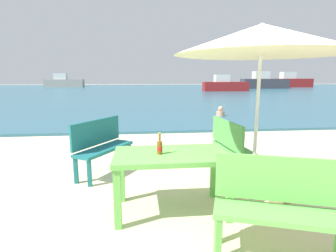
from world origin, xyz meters
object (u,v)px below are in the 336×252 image
Objects in this scene: patio_umbrella at (261,39)px; swimmer_person at (220,112)px; boat_tanker at (264,82)px; boat_cargo_ship at (290,82)px; bench_teal_center at (101,143)px; side_table_wood at (283,182)px; picnic_table_green at (171,162)px; bench_green_right at (231,144)px; bench_green_left at (281,202)px; boat_fishing_trawler at (64,82)px; boat_sailboat at (225,85)px; beer_bottle_amber at (160,147)px.

swimmer_person is (1.88, 7.51, -1.88)m from patio_umbrella.
boat_cargo_ship is at bearing 32.71° from boat_tanker.
side_table_wood is at bearing -31.78° from bench_teal_center.
picnic_table_green is 3.41× the size of swimmer_person.
side_table_wood is at bearing -101.33° from swimmer_person.
bench_green_left is at bearing -97.50° from bench_green_right.
boat_tanker is 1.10× the size of boat_fishing_trawler.
picnic_table_green is 37.37m from boat_tanker.
picnic_table_green is 1.47m from side_table_wood.
bench_teal_center is at bearing 148.22° from side_table_wood.
boat_sailboat is at bearing -140.37° from boat_tanker.
boat_tanker is (15.95, 32.03, 0.39)m from bench_green_right.
bench_green_right is at bearing -71.47° from boat_fishing_trawler.
picnic_table_green is 1.68m from bench_green_right.
bench_teal_center is 0.24× the size of boat_sailboat.
boat_cargo_ship is at bearing 59.46° from bench_green_left.
bench_green_left is (0.90, -0.96, -0.11)m from picnic_table_green.
patio_umbrella is 5.61× the size of swimmer_person.
side_table_wood is 0.11× the size of boat_sailboat.
picnic_table_green is 1.83m from patio_umbrella.
boat_cargo_ship reaches higher than bench_teal_center.
patio_umbrella is at bearing 2.38° from picnic_table_green.
picnic_table_green is 0.61× the size of patio_umbrella.
boat_cargo_ship reaches higher than beer_bottle_amber.
bench_teal_center is 43.40m from boat_cargo_ship.
beer_bottle_amber reaches higher than bench_teal_center.
boat_fishing_trawler is at bearing 108.53° from bench_green_right.
boat_fishing_trawler is at bearing 108.32° from side_table_wood.
beer_bottle_amber is 0.21× the size of bench_green_left.
boat_tanker is 1.28× the size of boat_sailboat.
beer_bottle_amber reaches higher than bench_green_right.
beer_bottle_amber is 28.48m from boat_sailboat.
beer_bottle_amber is 44.16m from boat_cargo_ship.
patio_umbrella reaches higher than picnic_table_green.
bench_green_right is 26.90m from boat_sailboat.
bench_teal_center reaches higher than picnic_table_green.
boat_cargo_ship is at bearing 57.81° from picnic_table_green.
beer_bottle_amber is 0.04× the size of boat_cargo_ship.
swimmer_person is 0.08× the size of boat_sailboat.
beer_bottle_amber is 0.04× the size of boat_tanker.
bench_green_right is 42.42m from boat_cargo_ship.
bench_teal_center is 7.29m from swimmer_person.
patio_umbrella is 0.39× the size of boat_fishing_trawler.
boat_fishing_trawler reaches higher than bench_green_right.
side_table_wood is (1.58, -0.04, -0.50)m from beer_bottle_amber.
beer_bottle_amber is at bearing -109.56° from boat_sailboat.
boat_cargo_ship is at bearing 57.68° from beer_bottle_amber.
swimmer_person is (1.53, 7.62, -0.11)m from side_table_wood.
boat_sailboat reaches higher than picnic_table_green.
patio_umbrella is at bearing -72.07° from boat_fishing_trawler.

